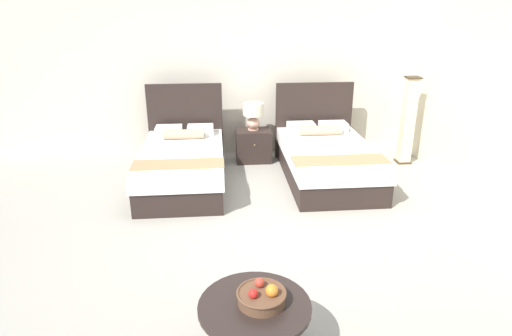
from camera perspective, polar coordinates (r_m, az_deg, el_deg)
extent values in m
cube|color=#A6A193|center=(5.17, 1.52, -8.35)|extent=(9.40, 9.56, 0.02)
cube|color=beige|center=(7.56, -1.03, 12.62)|extent=(9.40, 0.12, 2.86)
cube|color=beige|center=(6.07, 29.78, 7.83)|extent=(0.12, 5.16, 2.86)
cube|color=#2B211D|center=(6.45, -9.51, -0.82)|extent=(1.14, 2.11, 0.32)
cube|color=white|center=(6.36, -9.65, 1.41)|extent=(1.18, 2.15, 0.21)
cube|color=#2B211D|center=(7.32, -9.16, 5.83)|extent=(1.21, 0.06, 1.29)
cube|color=white|center=(7.08, -11.31, 4.80)|extent=(0.41, 0.30, 0.14)
cube|color=white|center=(7.04, -7.26, 4.95)|extent=(0.41, 0.30, 0.14)
cylinder|color=tan|center=(6.83, -9.42, 4.36)|extent=(0.62, 0.15, 0.15)
cube|color=#A18158|center=(5.77, -10.12, 0.51)|extent=(1.19, 0.39, 0.01)
cube|color=#2B211D|center=(6.63, 9.26, -0.20)|extent=(1.21, 2.10, 0.32)
cube|color=white|center=(6.54, 9.40, 2.00)|extent=(1.25, 2.14, 0.21)
cube|color=#2B211D|center=(7.48, 7.51, 6.17)|extent=(1.29, 0.06, 1.28)
cube|color=white|center=(7.16, 5.89, 5.32)|extent=(0.44, 0.30, 0.14)
cube|color=white|center=(7.28, 10.03, 5.37)|extent=(0.44, 0.30, 0.14)
cylinder|color=tan|center=(6.99, 8.41, 4.86)|extent=(0.67, 0.15, 0.15)
cube|color=#A18158|center=(5.92, 10.93, 1.04)|extent=(1.27, 0.40, 0.01)
cube|color=#2B211D|center=(7.30, -0.34, 2.96)|extent=(0.57, 0.43, 0.53)
sphere|color=tan|center=(7.06, -0.19, 3.01)|extent=(0.02, 0.02, 0.02)
cylinder|color=#D6A68D|center=(7.24, -0.36, 5.09)|extent=(0.17, 0.17, 0.02)
ellipsoid|color=#D6A68D|center=(7.22, -0.36, 5.88)|extent=(0.22, 0.22, 0.19)
cylinder|color=#99844C|center=(7.19, -0.36, 6.76)|extent=(0.02, 0.02, 0.04)
cylinder|color=beige|center=(7.16, -0.36, 7.69)|extent=(0.34, 0.34, 0.20)
cylinder|color=#2B211D|center=(3.46, -0.17, -20.68)|extent=(0.13, 0.13, 0.44)
cylinder|color=#2B211D|center=(3.31, -0.18, -17.62)|extent=(0.83, 0.83, 0.04)
cylinder|color=brown|center=(3.29, 0.72, -16.58)|extent=(0.35, 0.35, 0.09)
torus|color=brown|center=(3.26, 0.72, -15.98)|extent=(0.37, 0.37, 0.02)
sphere|color=red|center=(3.21, -0.37, -16.09)|extent=(0.07, 0.07, 0.07)
sphere|color=orange|center=(3.22, 2.08, -15.70)|extent=(0.09, 0.09, 0.09)
sphere|color=#BA3B2C|center=(3.31, 0.46, -14.75)|extent=(0.07, 0.07, 0.07)
cube|color=#423420|center=(7.71, 18.57, 0.83)|extent=(0.22, 0.22, 0.03)
cube|color=beige|center=(7.51, 19.19, 5.85)|extent=(0.18, 0.18, 1.37)
cube|color=#423420|center=(7.37, 19.83, 11.07)|extent=(0.22, 0.22, 0.02)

